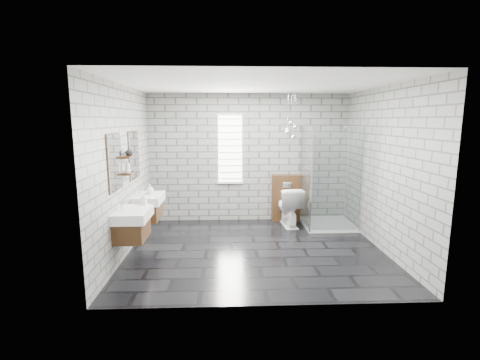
{
  "coord_description": "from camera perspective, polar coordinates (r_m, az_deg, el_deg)",
  "views": [
    {
      "loc": [
        -0.49,
        -5.55,
        2.15
      ],
      "look_at": [
        -0.25,
        0.35,
        1.13
      ],
      "focal_mm": 26.0,
      "sensor_mm": 36.0,
      "label": 1
    }
  ],
  "objects": [
    {
      "name": "soap_bottle_c",
      "position": [
        5.68,
        -17.97,
        2.1
      ],
      "size": [
        0.09,
        0.09,
        0.2
      ],
      "primitive_type": "imported",
      "rotation": [
        0.0,
        0.0,
        -0.19
      ],
      "color": "#B2B2B2",
      "rests_on": "shelf_lower"
    },
    {
      "name": "floor",
      "position": [
        5.97,
        2.57,
        -11.41
      ],
      "size": [
        4.2,
        3.6,
        0.02
      ],
      "primitive_type": "cube",
      "color": "black",
      "rests_on": "ground"
    },
    {
      "name": "shelf_lower",
      "position": [
        5.77,
        -17.8,
        1.05
      ],
      "size": [
        0.14,
        0.3,
        0.03
      ],
      "primitive_type": "cube",
      "color": "#452B15",
      "rests_on": "wall_left"
    },
    {
      "name": "vanity_right",
      "position": [
        6.39,
        -15.12,
        -3.15
      ],
      "size": [
        0.47,
        0.7,
        1.57
      ],
      "color": "#452B15",
      "rests_on": "wall_left"
    },
    {
      "name": "wall_right",
      "position": [
        6.18,
        22.57,
        1.6
      ],
      "size": [
        0.02,
        3.6,
        2.7
      ],
      "primitive_type": "cube",
      "color": "gray",
      "rests_on": "floor"
    },
    {
      "name": "wall_left",
      "position": [
        5.84,
        -18.44,
        1.41
      ],
      "size": [
        0.02,
        3.6,
        2.7
      ],
      "primitive_type": "cube",
      "color": "gray",
      "rests_on": "floor"
    },
    {
      "name": "cistern_panel",
      "position": [
        7.55,
        7.57,
        -2.93
      ],
      "size": [
        0.6,
        0.2,
        1.0
      ],
      "primitive_type": "cube",
      "color": "#452B15",
      "rests_on": "floor"
    },
    {
      "name": "pendant_cluster",
      "position": [
        7.04,
        8.34,
        8.31
      ],
      "size": [
        0.25,
        0.2,
        0.92
      ],
      "color": "silver",
      "rests_on": "ceiling"
    },
    {
      "name": "flush_plate",
      "position": [
        7.38,
        7.76,
        -0.84
      ],
      "size": [
        0.18,
        0.01,
        0.12
      ],
      "primitive_type": "cube",
      "color": "silver",
      "rests_on": "cistern_panel"
    },
    {
      "name": "shelf_upper",
      "position": [
        5.74,
        -17.93,
        3.62
      ],
      "size": [
        0.14,
        0.3,
        0.03
      ],
      "primitive_type": "cube",
      "color": "#452B15",
      "rests_on": "wall_left"
    },
    {
      "name": "soap_bottle_a",
      "position": [
        5.61,
        -15.52,
        -3.07
      ],
      "size": [
        0.09,
        0.09,
        0.17
      ],
      "primitive_type": "imported",
      "rotation": [
        0.0,
        0.0,
        -0.14
      ],
      "color": "#B2B2B2",
      "rests_on": "vanity_left"
    },
    {
      "name": "wall_back",
      "position": [
        7.42,
        1.46,
        3.59
      ],
      "size": [
        4.2,
        0.02,
        2.7
      ],
      "primitive_type": "cube",
      "color": "gray",
      "rests_on": "floor"
    },
    {
      "name": "toilet",
      "position": [
        7.24,
        8.01,
        -4.27
      ],
      "size": [
        0.51,
        0.82,
        0.81
      ],
      "primitive_type": "imported",
      "rotation": [
        0.0,
        0.0,
        3.22
      ],
      "color": "white",
      "rests_on": "floor"
    },
    {
      "name": "vanity_left",
      "position": [
        5.4,
        -17.57,
        -5.63
      ],
      "size": [
        0.47,
        0.7,
        1.57
      ],
      "color": "#452B15",
      "rests_on": "wall_left"
    },
    {
      "name": "shower_enclosure",
      "position": [
        7.21,
        13.78,
        -3.7
      ],
      "size": [
        1.0,
        1.0,
        2.03
      ],
      "color": "white",
      "rests_on": "floor"
    },
    {
      "name": "vase",
      "position": [
        5.77,
        -17.77,
        4.46
      ],
      "size": [
        0.14,
        0.14,
        0.13
      ],
      "primitive_type": "imported",
      "rotation": [
        0.0,
        0.0,
        0.13
      ],
      "color": "#B2B2B2",
      "rests_on": "shelf_upper"
    },
    {
      "name": "window",
      "position": [
        7.36,
        -1.64,
        5.1
      ],
      "size": [
        0.56,
        0.05,
        1.48
      ],
      "color": "white",
      "rests_on": "wall_back"
    },
    {
      "name": "ceiling",
      "position": [
        5.6,
        2.79,
        15.52
      ],
      "size": [
        4.2,
        3.6,
        0.02
      ],
      "primitive_type": "cube",
      "color": "white",
      "rests_on": "wall_back"
    },
    {
      "name": "wall_front",
      "position": [
        3.85,
        5.01,
        -2.21
      ],
      "size": [
        4.2,
        0.02,
        2.7
      ],
      "primitive_type": "cube",
      "color": "gray",
      "rests_on": "floor"
    },
    {
      "name": "soap_bottle_b",
      "position": [
        6.4,
        -14.56,
        -1.47
      ],
      "size": [
        0.17,
        0.17,
        0.17
      ],
      "primitive_type": "imported",
      "rotation": [
        0.0,
        0.0,
        0.35
      ],
      "color": "#B2B2B2",
      "rests_on": "vanity_right"
    }
  ]
}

